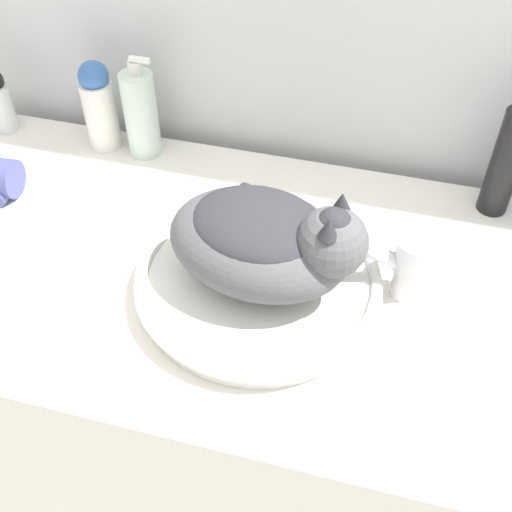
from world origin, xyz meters
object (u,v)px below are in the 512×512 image
object	(u,v)px
cat	(267,239)
lotion_bottle_white	(99,106)
soap_pump_bottle	(141,114)
hairspray_can_black	(507,161)
faucet	(404,264)

from	to	relation	value
cat	lotion_bottle_white	size ratio (longest dim) A/B	1.70
soap_pump_bottle	hairspray_can_black	bearing A→B (deg)	0.00
lotion_bottle_white	soap_pump_bottle	bearing A→B (deg)	0.00
hairspray_can_black	soap_pump_bottle	xyz separation A→B (m)	(-0.66, 0.00, -0.02)
lotion_bottle_white	soap_pump_bottle	world-z (taller)	soap_pump_bottle
cat	faucet	world-z (taller)	cat
cat	hairspray_can_black	world-z (taller)	hairspray_can_black
lotion_bottle_white	hairspray_can_black	world-z (taller)	hairspray_can_black
hairspray_can_black	faucet	bearing A→B (deg)	-119.52
hairspray_can_black	soap_pump_bottle	world-z (taller)	hairspray_can_black
faucet	hairspray_can_black	size ratio (longest dim) A/B	0.58
faucet	soap_pump_bottle	bearing A→B (deg)	-39.77
cat	lotion_bottle_white	world-z (taller)	cat
cat	hairspray_can_black	distance (m)	0.45
cat	soap_pump_bottle	xyz separation A→B (m)	(-0.32, 0.30, -0.03)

